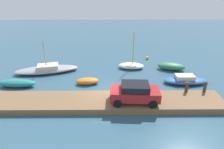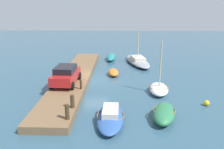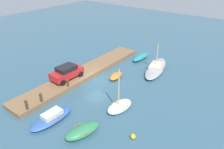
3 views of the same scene
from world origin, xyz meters
name	(u,v)px [view 2 (image 2 of 3)]	position (x,y,z in m)	size (l,w,h in m)	color
ground_plane	(96,80)	(0.00, 0.00, 0.00)	(84.00, 84.00, 0.00)	#33566B
dock_platform	(75,78)	(0.00, -2.06, 0.26)	(19.90, 2.94, 0.52)	brown
rowboat_teal	(111,57)	(-8.62, 1.18, 0.38)	(3.76, 1.28, 0.74)	teal
rowboat_white	(159,88)	(3.06, 5.68, 0.38)	(3.15, 1.86, 4.44)	white
dinghy_orange	(113,72)	(-1.74, 1.70, 0.32)	(2.38, 1.28, 0.63)	orange
rowboat_green	(164,113)	(7.75, 5.26, 0.43)	(3.41, 2.13, 0.84)	#2D7A4C
sailboat_grey	(138,61)	(-6.71, 4.59, 0.38)	(7.31, 3.62, 3.76)	#939399
motorboat_blue	(111,116)	(8.17, 1.78, 0.36)	(4.39, 1.81, 0.90)	#2D569E
mooring_post_west	(81,84)	(3.75, -0.84, 0.91)	(0.19, 0.19, 0.80)	#47331E
mooring_post_mid_west	(72,101)	(7.29, -0.84, 0.98)	(0.28, 0.28, 0.92)	#47331E
mooring_post_mid_east	(67,112)	(8.90, -0.84, 1.00)	(0.26, 0.26, 0.97)	#47331E
parked_car	(66,75)	(2.52, -2.35, 1.35)	(3.96, 2.18, 1.60)	#B21E1E
marker_buoy	(207,103)	(5.56, 8.83, 0.21)	(0.42, 0.42, 0.42)	yellow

